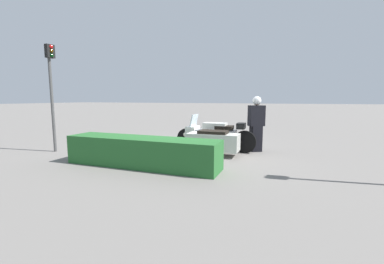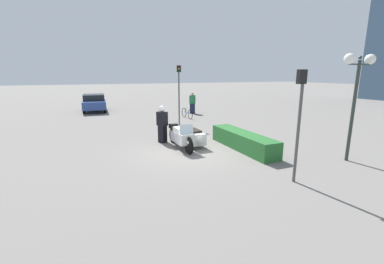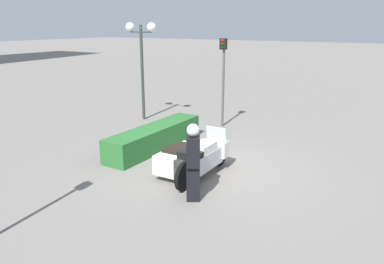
{
  "view_description": "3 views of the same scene",
  "coord_description": "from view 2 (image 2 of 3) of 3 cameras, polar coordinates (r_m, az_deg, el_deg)",
  "views": [
    {
      "loc": [
        -2.85,
        7.69,
        1.69
      ],
      "look_at": [
        0.0,
        0.14,
        0.63
      ],
      "focal_mm": 24.0,
      "sensor_mm": 36.0,
      "label": 1
    },
    {
      "loc": [
        9.59,
        -4.05,
        3.19
      ],
      "look_at": [
        -0.08,
        0.11,
        0.81
      ],
      "focal_mm": 24.0,
      "sensor_mm": 36.0,
      "label": 2
    },
    {
      "loc": [
        -8.5,
        -4.65,
        3.81
      ],
      "look_at": [
        0.07,
        0.58,
        0.91
      ],
      "focal_mm": 35.0,
      "sensor_mm": 36.0,
      "label": 3
    }
  ],
  "objects": [
    {
      "name": "ground_plane",
      "position": [
        10.89,
        -0.37,
        -4.31
      ],
      "size": [
        160.0,
        160.0,
        0.0
      ],
      "primitive_type": "plane",
      "color": "slate"
    },
    {
      "name": "police_motorcycle",
      "position": [
        11.37,
        -0.94,
        -1.06
      ],
      "size": [
        2.61,
        1.28,
        1.18
      ],
      "rotation": [
        0.0,
        0.0,
        0.02
      ],
      "color": "black",
      "rests_on": "ground"
    },
    {
      "name": "officer_rider",
      "position": [
        12.19,
        -6.63,
        1.96
      ],
      "size": [
        0.56,
        0.5,
        1.76
      ],
      "rotation": [
        0.0,
        0.0,
        2.13
      ],
      "color": "black",
      "rests_on": "ground"
    },
    {
      "name": "hedge_bush_curbside",
      "position": [
        11.37,
        11.22,
        -1.91
      ],
      "size": [
        3.98,
        0.85,
        0.73
      ],
      "primitive_type": "cube",
      "color": "#28662D",
      "rests_on": "ground"
    },
    {
      "name": "twin_lamp_post",
      "position": [
        10.94,
        32.89,
        10.06
      ],
      "size": [
        0.36,
        1.43,
        3.89
      ],
      "color": "#2D3833",
      "rests_on": "ground"
    },
    {
      "name": "traffic_light_near",
      "position": [
        8.0,
        22.75,
        4.56
      ],
      "size": [
        0.23,
        0.27,
        3.32
      ],
      "rotation": [
        0.0,
        0.0,
        3.06
      ],
      "color": "#4C4C4C",
      "rests_on": "ground"
    },
    {
      "name": "traffic_light_far",
      "position": [
        16.35,
        -2.92,
        10.01
      ],
      "size": [
        0.22,
        0.28,
        3.72
      ],
      "rotation": [
        0.0,
        0.0,
        -0.22
      ],
      "color": "#4C4C4C",
      "rests_on": "ground"
    },
    {
      "name": "parked_car_background",
      "position": [
        24.2,
        -20.92,
        6.17
      ],
      "size": [
        4.28,
        2.07,
        1.48
      ],
      "rotation": [
        0.0,
        0.0,
        3.09
      ],
      "color": "#2D478C",
      "rests_on": "ground"
    },
    {
      "name": "pedestrian_bystander",
      "position": [
        21.31,
        0.09,
        6.47
      ],
      "size": [
        0.52,
        0.57,
        1.73
      ],
      "rotation": [
        0.0,
        0.0,
        0.6
      ],
      "color": "#191E38",
      "rests_on": "ground"
    },
    {
      "name": "bicycle_parked",
      "position": [
        19.09,
        -1.12,
        4.16
      ],
      "size": [
        1.78,
        0.15,
        0.77
      ],
      "rotation": [
        0.0,
        0.0,
        0.06
      ],
      "color": "black",
      "rests_on": "ground"
    }
  ]
}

